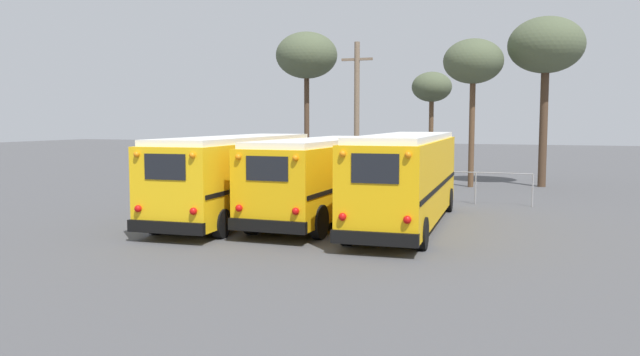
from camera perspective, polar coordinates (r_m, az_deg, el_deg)
ground_plane at (r=22.70m, az=-0.06°, el=-4.02°), size 160.00×160.00×0.00m
school_bus_0 at (r=23.48m, az=-7.55°, el=0.35°), size 3.12×10.49×3.08m
school_bus_1 at (r=22.76m, az=0.19°, el=0.20°), size 2.60×9.65×3.01m
school_bus_2 at (r=21.80m, az=7.89°, el=0.13°), size 3.02×10.72×3.19m
utility_pole at (r=35.45m, az=3.38°, el=6.07°), size 1.80×0.31×8.06m
bare_tree_0 at (r=36.87m, az=19.96°, el=11.20°), size 4.09×4.09×9.31m
bare_tree_1 at (r=35.53m, az=13.84°, el=10.19°), size 3.25×3.25×8.11m
bare_tree_2 at (r=39.85m, az=-1.23°, el=11.05°), size 3.87×3.87×9.21m
bare_tree_3 at (r=41.39m, az=10.18°, el=8.05°), size 2.58×2.58×6.82m
fence_line at (r=29.10m, az=4.69°, el=-0.05°), size 14.34×0.06×1.42m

